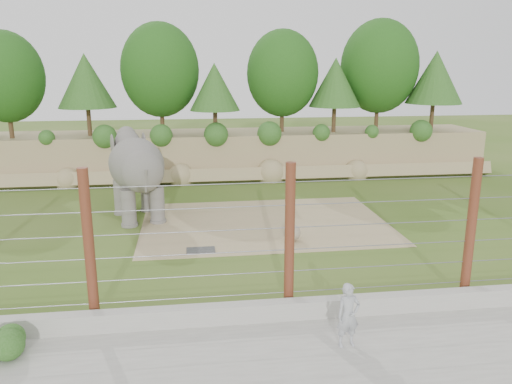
{
  "coord_description": "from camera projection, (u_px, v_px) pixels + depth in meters",
  "views": [
    {
      "loc": [
        -2.48,
        -16.43,
        6.33
      ],
      "look_at": [
        0.0,
        2.0,
        1.6
      ],
      "focal_mm": 35.0,
      "sensor_mm": 36.0,
      "label": 1
    }
  ],
  "objects": [
    {
      "name": "stone_ball",
      "position": [
        292.0,
        233.0,
        18.42
      ],
      "size": [
        0.62,
        0.62,
        0.62
      ],
      "primitive_type": "sphere",
      "color": "gray",
      "rests_on": "dirt_patch"
    },
    {
      "name": "walkway_shrub",
      "position": [
        3.0,
        339.0,
        11.12
      ],
      "size": [
        0.79,
        0.79,
        0.79
      ],
      "primitive_type": "sphere",
      "color": "#255618",
      "rests_on": "walkway"
    },
    {
      "name": "dirt_patch",
      "position": [
        265.0,
        223.0,
        20.6
      ],
      "size": [
        10.0,
        7.0,
        0.02
      ],
      "primitive_type": "cube",
      "color": "tan",
      "rests_on": "ground"
    },
    {
      "name": "back_embankment",
      "position": [
        242.0,
        107.0,
        28.93
      ],
      "size": [
        30.0,
        5.52,
        8.77
      ],
      "color": "tan",
      "rests_on": "ground"
    },
    {
      "name": "elephant",
      "position": [
        137.0,
        177.0,
        20.87
      ],
      "size": [
        3.07,
        4.8,
        3.6
      ],
      "primitive_type": null,
      "rotation": [
        0.0,
        0.0,
        0.28
      ],
      "color": "#645E5A",
      "rests_on": "ground"
    },
    {
      "name": "drain_grate",
      "position": [
        201.0,
        250.0,
        17.51
      ],
      "size": [
        1.0,
        0.6,
        0.03
      ],
      "primitive_type": "cube",
      "color": "#262628",
      "rests_on": "dirt_patch"
    },
    {
      "name": "barrier_fence",
      "position": [
        290.0,
        239.0,
        12.85
      ],
      "size": [
        20.26,
        0.26,
        4.0
      ],
      "color": "#5E2E1C",
      "rests_on": "ground"
    },
    {
      "name": "walkway",
      "position": [
        311.0,
        363.0,
        10.94
      ],
      "size": [
        26.0,
        4.0,
        0.01
      ],
      "primitive_type": "cube",
      "color": "#9D9A92",
      "rests_on": "ground"
    },
    {
      "name": "zookeeper",
      "position": [
        348.0,
        315.0,
        11.41
      ],
      "size": [
        0.6,
        0.44,
        1.53
      ],
      "primitive_type": "imported",
      "rotation": [
        0.0,
        0.0,
        0.13
      ],
      "color": "silver",
      "rests_on": "walkway"
    },
    {
      "name": "ground",
      "position": [
        264.0,
        249.0,
        17.66
      ],
      "size": [
        90.0,
        90.0,
        0.0
      ],
      "primitive_type": "plane",
      "color": "#3B6118",
      "rests_on": "ground"
    },
    {
      "name": "retaining_wall",
      "position": [
        292.0,
        309.0,
        12.8
      ],
      "size": [
        26.0,
        0.35,
        0.5
      ],
      "primitive_type": "cube",
      "color": "#9D9A92",
      "rests_on": "ground"
    }
  ]
}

